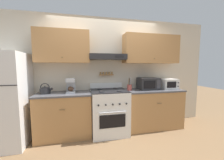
# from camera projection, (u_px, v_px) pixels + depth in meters

# --- Properties ---
(ground_plane) EXTENTS (16.00, 16.00, 0.00)m
(ground_plane) POSITION_uv_depth(u_px,v_px,m) (112.00, 138.00, 2.76)
(ground_plane) COLOR brown
(wall_back) EXTENTS (5.20, 0.46, 2.55)m
(wall_back) POSITION_uv_depth(u_px,v_px,m) (109.00, 65.00, 3.19)
(wall_back) COLOR beige
(wall_back) RESTS_ON ground_plane
(counter_left) EXTENTS (1.08, 0.62, 0.90)m
(counter_left) POSITION_uv_depth(u_px,v_px,m) (65.00, 115.00, 2.82)
(counter_left) COLOR #AD7A47
(counter_left) RESTS_ON ground_plane
(counter_right) EXTENTS (1.35, 0.62, 0.90)m
(counter_right) POSITION_uv_depth(u_px,v_px,m) (152.00, 108.00, 3.25)
(counter_right) COLOR #AD7A47
(counter_right) RESTS_ON ground_plane
(stove_range) EXTENTS (0.75, 0.73, 1.06)m
(stove_range) POSITION_uv_depth(u_px,v_px,m) (109.00, 111.00, 2.96)
(stove_range) COLOR white
(stove_range) RESTS_ON ground_plane
(refrigerator) EXTENTS (0.75, 0.79, 1.68)m
(refrigerator) POSITION_uv_depth(u_px,v_px,m) (4.00, 100.00, 2.46)
(refrigerator) COLOR white
(refrigerator) RESTS_ON ground_plane
(tea_kettle) EXTENTS (0.25, 0.20, 0.21)m
(tea_kettle) POSITION_uv_depth(u_px,v_px,m) (45.00, 90.00, 2.71)
(tea_kettle) COLOR #232326
(tea_kettle) RESTS_ON counter_left
(coffee_maker) EXTENTS (0.18, 0.26, 0.29)m
(coffee_maker) POSITION_uv_depth(u_px,v_px,m) (71.00, 85.00, 2.85)
(coffee_maker) COLOR #ADAFB5
(coffee_maker) RESTS_ON counter_left
(microwave) EXTENTS (0.46, 0.36, 0.27)m
(microwave) POSITION_uv_depth(u_px,v_px,m) (148.00, 84.00, 3.22)
(microwave) COLOR #232326
(microwave) RESTS_ON counter_right
(utensil_crock) EXTENTS (0.11, 0.11, 0.28)m
(utensil_crock) POSITION_uv_depth(u_px,v_px,m) (129.00, 87.00, 3.10)
(utensil_crock) COLOR #B24C42
(utensil_crock) RESTS_ON counter_right
(toaster_oven) EXTENTS (0.37, 0.34, 0.24)m
(toaster_oven) POSITION_uv_depth(u_px,v_px,m) (168.00, 84.00, 3.32)
(toaster_oven) COLOR white
(toaster_oven) RESTS_ON counter_right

